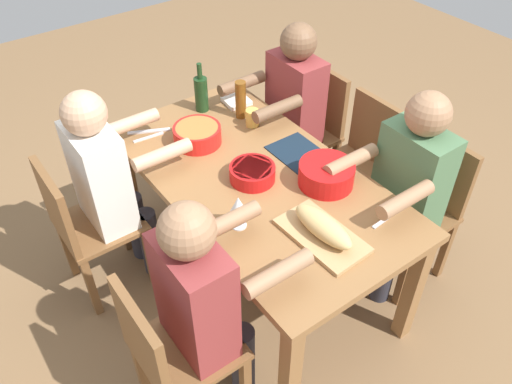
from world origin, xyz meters
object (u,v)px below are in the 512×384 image
at_px(wine_bottle, 201,93).
at_px(beer_bottle, 241,100).
at_px(wine_glass, 238,206).
at_px(diner_far_left, 205,297).
at_px(bread_loaf, 323,226).
at_px(diner_far_right, 109,178).
at_px(serving_bowl_pasta, 252,172).
at_px(chair_near_right, 310,126).
at_px(serving_bowl_salad, 326,173).
at_px(chair_far_left, 170,351).
at_px(chair_far_right, 83,224).
at_px(dining_table, 256,189).
at_px(diner_near_left, 405,185).
at_px(cup_near_right, 252,118).
at_px(napkin_stack, 237,101).
at_px(chair_near_left, 421,203).
at_px(cutting_board, 322,236).
at_px(serving_bowl_fruit, 197,134).
at_px(diner_near_right, 290,106).
at_px(chair_near_center, 361,161).

relative_size(wine_bottle, beer_bottle, 1.32).
relative_size(wine_bottle, wine_glass, 1.75).
xyz_separation_m(diner_far_left, bread_loaf, (-0.05, -0.56, 0.11)).
distance_m(diner_far_right, serving_bowl_pasta, 0.73).
bearing_deg(chair_near_right, serving_bowl_pasta, 120.53).
xyz_separation_m(serving_bowl_pasta, serving_bowl_salad, (-0.23, -0.27, 0.02)).
bearing_deg(chair_far_left, chair_far_right, 0.00).
height_order(dining_table, diner_near_left, diner_near_left).
height_order(cup_near_right, napkin_stack, cup_near_right).
relative_size(chair_near_left, wine_glass, 5.12).
xyz_separation_m(chair_far_left, bread_loaf, (-0.05, -0.74, 0.32)).
relative_size(serving_bowl_pasta, cutting_board, 0.56).
xyz_separation_m(serving_bowl_fruit, cutting_board, (-0.91, -0.07, -0.04)).
relative_size(chair_far_right, napkin_stack, 6.07).
height_order(chair_far_right, chair_far_left, same).
bearing_deg(chair_near_left, beer_bottle, 29.44).
bearing_deg(cup_near_right, chair_near_right, -80.38).
distance_m(diner_far_right, diner_near_right, 1.16).
xyz_separation_m(diner_far_right, serving_bowl_pasta, (-0.47, -0.55, 0.09)).
xyz_separation_m(chair_far_right, cup_near_right, (-0.09, -1.00, 0.31)).
bearing_deg(wine_glass, wine_bottle, -22.19).
xyz_separation_m(diner_near_left, serving_bowl_pasta, (0.44, 0.61, 0.09)).
bearing_deg(serving_bowl_salad, chair_near_right, -37.05).
xyz_separation_m(diner_near_right, serving_bowl_salad, (-0.70, 0.35, 0.10)).
height_order(beer_bottle, wine_glass, beer_bottle).
bearing_deg(napkin_stack, wine_bottle, 74.62).
height_order(serving_bowl_fruit, cutting_board, serving_bowl_fruit).
bearing_deg(wine_glass, chair_near_center, -76.88).
bearing_deg(chair_near_center, serving_bowl_fruit, 64.70).
relative_size(diner_far_right, diner_far_left, 1.00).
xyz_separation_m(cutting_board, wine_bottle, (1.18, -0.12, 0.10)).
xyz_separation_m(diner_near_left, chair_near_center, (0.45, -0.18, -0.21)).
bearing_deg(chair_far_right, wine_bottle, -76.21).
bearing_deg(chair_near_left, cutting_board, 93.92).
distance_m(serving_bowl_pasta, serving_bowl_salad, 0.35).
relative_size(chair_far_right, wine_glass, 5.12).
height_order(diner_near_right, serving_bowl_salad, diner_near_right).
bearing_deg(cutting_board, chair_far_left, 85.87).
xyz_separation_m(chair_far_right, wine_bottle, (0.21, -0.87, 0.37)).
relative_size(chair_far_left, cutting_board, 2.12).
xyz_separation_m(chair_near_center, wine_bottle, (0.67, 0.66, 0.37)).
bearing_deg(serving_bowl_pasta, chair_far_left, 121.01).
bearing_deg(cutting_board, cup_near_right, -16.62).
xyz_separation_m(chair_far_left, serving_bowl_salad, (0.21, -1.00, 0.32)).
distance_m(diner_far_right, wine_glass, 0.78).
height_order(beer_bottle, napkin_stack, beer_bottle).
bearing_deg(cup_near_right, serving_bowl_salad, 179.35).
relative_size(serving_bowl_salad, cutting_board, 0.67).
distance_m(serving_bowl_salad, napkin_stack, 0.86).
height_order(diner_near_left, serving_bowl_salad, diner_near_left).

